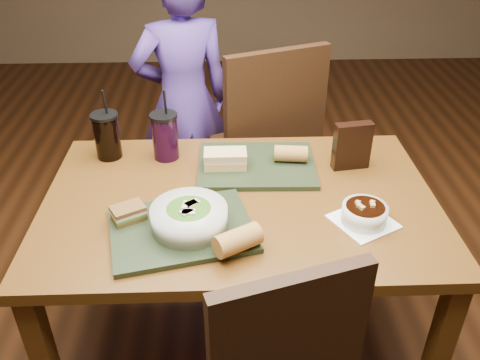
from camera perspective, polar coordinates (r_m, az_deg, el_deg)
name	(u,v)px	position (r m, az deg, el deg)	size (l,w,h in m)	color
ground	(240,348)	(2.20, 0.00, -18.33)	(6.00, 6.00, 0.00)	#381C0B
dining_table	(240,220)	(1.74, 0.00, -4.46)	(1.30, 0.85, 0.75)	#553311
chair_far	(272,142)	(2.36, 3.61, 4.23)	(0.60, 0.61, 1.07)	black
diner	(184,102)	(2.57, -6.36, 8.75)	(0.50, 0.33, 1.36)	#482E80
tray_near	(182,229)	(1.55, -6.56, -5.53)	(0.42, 0.32, 0.02)	black
tray_far	(257,165)	(1.85, 1.87, 1.68)	(0.42, 0.32, 0.02)	black
salad_bowl	(189,216)	(1.52, -5.74, -4.04)	(0.23, 0.23, 0.08)	silver
soup_bowl	(364,214)	(1.61, 13.79, -3.68)	(0.23, 0.23, 0.07)	white
sandwich_near	(128,213)	(1.59, -12.43, -3.63)	(0.12, 0.10, 0.05)	#593819
sandwich_far	(225,159)	(1.81, -1.66, 2.39)	(0.15, 0.08, 0.06)	tan
baguette_near	(238,240)	(1.43, -0.26, -6.77)	(0.07, 0.07, 0.13)	#AD7533
baguette_far	(291,154)	(1.85, 5.72, 2.96)	(0.06, 0.06, 0.12)	#AD7533
cup_cola	(107,135)	(1.94, -14.71, 4.87)	(0.10, 0.10, 0.27)	black
cup_berry	(165,136)	(1.90, -8.41, 4.93)	(0.10, 0.10, 0.27)	black
chip_bag	(352,146)	(1.86, 12.46, 3.76)	(0.13, 0.04, 0.18)	black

